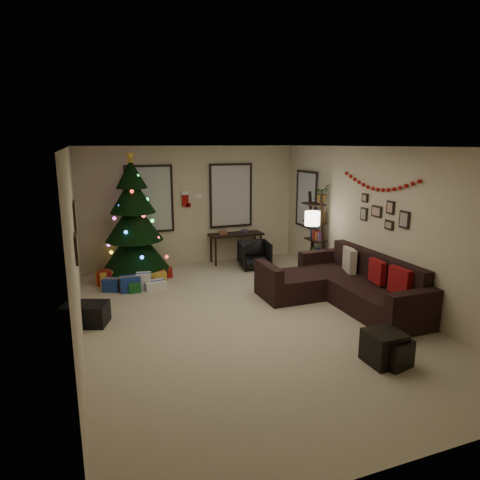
# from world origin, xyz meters

# --- Properties ---
(floor) EXTENTS (7.00, 7.00, 0.00)m
(floor) POSITION_xyz_m (0.00, 0.00, 0.00)
(floor) COLOR #B8AA8B
(floor) RESTS_ON ground
(ceiling) EXTENTS (7.00, 7.00, 0.00)m
(ceiling) POSITION_xyz_m (0.00, 0.00, 2.70)
(ceiling) COLOR white
(ceiling) RESTS_ON floor
(wall_back) EXTENTS (5.00, 0.00, 5.00)m
(wall_back) POSITION_xyz_m (0.00, 3.50, 1.35)
(wall_back) COLOR beige
(wall_back) RESTS_ON floor
(wall_front) EXTENTS (5.00, 0.00, 5.00)m
(wall_front) POSITION_xyz_m (0.00, -3.50, 1.35)
(wall_front) COLOR beige
(wall_front) RESTS_ON floor
(wall_left) EXTENTS (0.00, 7.00, 7.00)m
(wall_left) POSITION_xyz_m (-2.50, 0.00, 1.35)
(wall_left) COLOR beige
(wall_left) RESTS_ON floor
(wall_right) EXTENTS (0.00, 7.00, 7.00)m
(wall_right) POSITION_xyz_m (2.50, 0.00, 1.35)
(wall_right) COLOR beige
(wall_right) RESTS_ON floor
(window_back_left) EXTENTS (1.05, 0.06, 1.50)m
(window_back_left) POSITION_xyz_m (-0.95, 3.47, 1.55)
(window_back_left) COLOR #728CB2
(window_back_left) RESTS_ON wall_back
(window_back_right) EXTENTS (1.05, 0.06, 1.50)m
(window_back_right) POSITION_xyz_m (0.95, 3.47, 1.55)
(window_back_right) COLOR #728CB2
(window_back_right) RESTS_ON wall_back
(window_right_wall) EXTENTS (0.06, 0.90, 1.30)m
(window_right_wall) POSITION_xyz_m (2.47, 2.55, 1.50)
(window_right_wall) COLOR #728CB2
(window_right_wall) RESTS_ON wall_right
(christmas_tree) EXTENTS (1.43, 1.43, 2.66)m
(christmas_tree) POSITION_xyz_m (-1.38, 2.87, 1.10)
(christmas_tree) COLOR black
(christmas_tree) RESTS_ON floor
(presents) EXTENTS (1.51, 1.01, 0.30)m
(presents) POSITION_xyz_m (-1.52, 2.22, 0.12)
(presents) COLOR gold
(presents) RESTS_ON floor
(sofa) EXTENTS (1.92, 2.79, 0.88)m
(sofa) POSITION_xyz_m (1.84, 0.05, 0.29)
(sofa) COLOR black
(sofa) RESTS_ON floor
(pillow_red_a) EXTENTS (0.12, 0.43, 0.42)m
(pillow_red_a) POSITION_xyz_m (2.21, -0.92, 0.64)
(pillow_red_a) COLOR maroon
(pillow_red_a) RESTS_ON sofa
(pillow_red_b) EXTENTS (0.16, 0.41, 0.40)m
(pillow_red_b) POSITION_xyz_m (2.21, -0.36, 0.64)
(pillow_red_b) COLOR maroon
(pillow_red_b) RESTS_ON sofa
(pillow_cream) EXTENTS (0.26, 0.47, 0.45)m
(pillow_cream) POSITION_xyz_m (2.21, 0.43, 0.63)
(pillow_cream) COLOR #C3B29E
(pillow_cream) RESTS_ON sofa
(ottoman_near) EXTENTS (0.44, 0.44, 0.42)m
(ottoman_near) POSITION_xyz_m (1.09, -1.97, 0.21)
(ottoman_near) COLOR black
(ottoman_near) RESTS_ON floor
(ottoman_far) EXTENTS (0.44, 0.44, 0.35)m
(ottoman_far) POSITION_xyz_m (1.17, -2.07, 0.17)
(ottoman_far) COLOR black
(ottoman_far) RESTS_ON floor
(desk) EXTENTS (1.27, 0.45, 0.68)m
(desk) POSITION_xyz_m (0.99, 3.22, 0.60)
(desk) COLOR black
(desk) RESTS_ON floor
(desk_chair) EXTENTS (0.67, 0.64, 0.62)m
(desk_chair) POSITION_xyz_m (1.19, 2.57, 0.31)
(desk_chair) COLOR black
(desk_chair) RESTS_ON floor
(bookshelf) EXTENTS (0.30, 0.52, 1.75)m
(bookshelf) POSITION_xyz_m (2.30, 1.79, 0.85)
(bookshelf) COLOR black
(bookshelf) RESTS_ON floor
(potted_plant) EXTENTS (0.55, 0.54, 0.47)m
(potted_plant) POSITION_xyz_m (2.30, 1.64, 1.80)
(potted_plant) COLOR #4C4C4C
(potted_plant) RESTS_ON bookshelf
(floor_lamp) EXTENTS (0.30, 0.30, 1.42)m
(floor_lamp) POSITION_xyz_m (1.95, 1.39, 1.19)
(floor_lamp) COLOR black
(floor_lamp) RESTS_ON floor
(art_map) EXTENTS (0.04, 0.60, 0.50)m
(art_map) POSITION_xyz_m (-2.48, 0.81, 1.64)
(art_map) COLOR black
(art_map) RESTS_ON wall_left
(art_abstract) EXTENTS (0.04, 0.45, 0.35)m
(art_abstract) POSITION_xyz_m (-2.48, -0.48, 1.48)
(art_abstract) COLOR black
(art_abstract) RESTS_ON wall_left
(gallery) EXTENTS (0.03, 1.25, 0.54)m
(gallery) POSITION_xyz_m (2.48, -0.07, 1.57)
(gallery) COLOR black
(gallery) RESTS_ON wall_right
(garland) EXTENTS (0.08, 1.90, 0.30)m
(garland) POSITION_xyz_m (2.45, 0.07, 2.09)
(garland) COLOR #A5140C
(garland) RESTS_ON wall_right
(stocking_left) EXTENTS (0.20, 0.05, 0.36)m
(stocking_left) POSITION_xyz_m (-0.14, 3.45, 1.53)
(stocking_left) COLOR #990F0C
(stocking_left) RESTS_ON wall_back
(stocking_right) EXTENTS (0.20, 0.05, 0.36)m
(stocking_right) POSITION_xyz_m (0.19, 3.52, 1.44)
(stocking_right) COLOR #990F0C
(stocking_right) RESTS_ON wall_back
(storage_bin) EXTENTS (0.78, 0.65, 0.34)m
(storage_bin) POSITION_xyz_m (-2.45, 0.64, 0.17)
(storage_bin) COLOR black
(storage_bin) RESTS_ON floor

